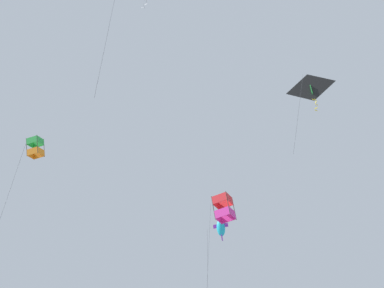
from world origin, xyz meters
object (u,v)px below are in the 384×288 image
Objects in this scene: kite_box_near_left at (35,148)px; kite_delta_near_right at (311,88)px; kite_box_upper_right at (224,208)px; kite_fish_highest at (221,228)px.

kite_delta_near_right is at bearing 12.07° from kite_box_near_left.
kite_box_near_left is (-14.40, -11.63, -3.00)m from kite_delta_near_right.
kite_delta_near_right is 0.85× the size of kite_box_near_left.
kite_fish_highest is (-2.69, 2.39, 0.87)m from kite_box_upper_right.
kite_box_near_left is at bearing -169.70° from kite_delta_near_right.
kite_box_upper_right is at bearing 130.86° from kite_delta_near_right.
kite_delta_near_right is 0.58× the size of kite_box_upper_right.
kite_box_near_left is at bearing -114.15° from kite_box_upper_right.
kite_delta_near_right is at bearing -59.65° from kite_fish_highest.
kite_delta_near_right is 0.70× the size of kite_fish_highest.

